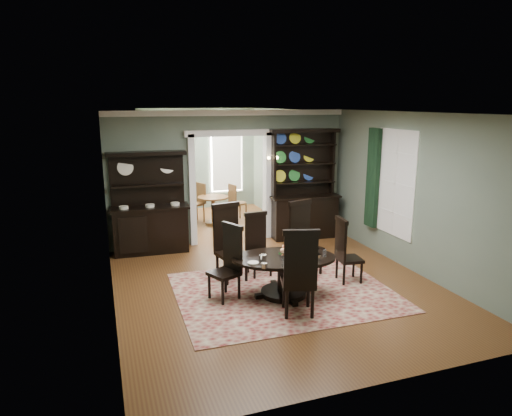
{
  "coord_description": "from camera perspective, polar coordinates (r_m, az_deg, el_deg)",
  "views": [
    {
      "loc": [
        -2.81,
        -6.94,
        3.18
      ],
      "look_at": [
        -0.21,
        0.6,
        1.32
      ],
      "focal_mm": 32.0,
      "sensor_mm": 36.0,
      "label": 1
    }
  ],
  "objects": [
    {
      "name": "room",
      "position": [
        7.69,
        2.81,
        1.1
      ],
      "size": [
        5.51,
        6.01,
        3.01
      ],
      "color": "brown",
      "rests_on": "ground"
    },
    {
      "name": "parlor",
      "position": [
        12.89,
        -6.32,
        5.65
      ],
      "size": [
        3.51,
        3.5,
        3.01
      ],
      "color": "brown",
      "rests_on": "ground"
    },
    {
      "name": "doorway_trim",
      "position": [
        10.45,
        -3.23,
        4.52
      ],
      "size": [
        2.08,
        0.25,
        2.57
      ],
      "color": "white",
      "rests_on": "floor"
    },
    {
      "name": "right_window",
      "position": [
        9.73,
        15.73,
        3.3
      ],
      "size": [
        0.15,
        1.47,
        2.12
      ],
      "color": "white",
      "rests_on": "wall_right"
    },
    {
      "name": "wall_sconce",
      "position": [
        10.56,
        1.97,
        6.12
      ],
      "size": [
        0.27,
        0.21,
        0.21
      ],
      "color": "#AE952E",
      "rests_on": "back_wall_right"
    },
    {
      "name": "rug",
      "position": [
        7.95,
        3.5,
        -10.41
      ],
      "size": [
        3.66,
        2.92,
        0.01
      ],
      "primitive_type": "cube",
      "rotation": [
        0.0,
        0.0,
        -0.02
      ],
      "color": "maroon",
      "rests_on": "floor"
    },
    {
      "name": "dining_table",
      "position": [
        7.66,
        3.51,
        -7.57
      ],
      "size": [
        1.92,
        1.9,
        0.68
      ],
      "rotation": [
        0.0,
        0.0,
        -0.21
      ],
      "color": "black",
      "rests_on": "rug"
    },
    {
      "name": "centerpiece",
      "position": [
        7.6,
        3.89,
        -5.55
      ],
      "size": [
        1.38,
        0.89,
        0.23
      ],
      "color": "silver",
      "rests_on": "dining_table"
    },
    {
      "name": "chair_far_left",
      "position": [
        8.32,
        -3.47,
        -3.97
      ],
      "size": [
        0.6,
        0.58,
        1.4
      ],
      "rotation": [
        0.0,
        0.0,
        3.34
      ],
      "color": "black",
      "rests_on": "rug"
    },
    {
      "name": "chair_far_mid",
      "position": [
        8.57,
        0.16,
        -4.24
      ],
      "size": [
        0.46,
        0.44,
        1.18
      ],
      "rotation": [
        0.0,
        0.0,
        3.2
      ],
      "color": "black",
      "rests_on": "rug"
    },
    {
      "name": "chair_far_right",
      "position": [
        8.64,
        5.86,
        -3.41
      ],
      "size": [
        0.63,
        0.62,
        1.39
      ],
      "rotation": [
        0.0,
        0.0,
        3.44
      ],
      "color": "black",
      "rests_on": "rug"
    },
    {
      "name": "chair_end_left",
      "position": [
        7.53,
        -3.42,
        -6.46
      ],
      "size": [
        0.59,
        0.6,
        1.25
      ],
      "rotation": [
        0.0,
        0.0,
        1.99
      ],
      "color": "black",
      "rests_on": "rug"
    },
    {
      "name": "chair_end_right",
      "position": [
        8.3,
        11.02,
        -5.02
      ],
      "size": [
        0.46,
        0.48,
        1.19
      ],
      "rotation": [
        0.0,
        0.0,
        -1.68
      ],
      "color": "black",
      "rests_on": "rug"
    },
    {
      "name": "chair_near",
      "position": [
        6.84,
        5.47,
        -7.85
      ],
      "size": [
        0.63,
        0.62,
        1.4
      ],
      "rotation": [
        0.0,
        0.0,
        -0.28
      ],
      "color": "black",
      "rests_on": "rug"
    },
    {
      "name": "sideboard",
      "position": [
        10.03,
        -13.11,
        -1.19
      ],
      "size": [
        1.67,
        0.66,
        2.17
      ],
      "rotation": [
        0.0,
        0.0,
        -0.05
      ],
      "color": "black",
      "rests_on": "floor"
    },
    {
      "name": "welsh_dresser",
      "position": [
        10.9,
        5.95,
        1.17
      ],
      "size": [
        1.69,
        0.74,
        2.57
      ],
      "rotation": [
        0.0,
        0.0,
        -0.08
      ],
      "color": "black",
      "rests_on": "floor"
    },
    {
      "name": "parlor_table",
      "position": [
        12.1,
        -5.38,
        0.23
      ],
      "size": [
        0.81,
        0.81,
        0.75
      ],
      "color": "brown",
      "rests_on": "parlor_floor"
    },
    {
      "name": "parlor_chair_left",
      "position": [
        12.4,
        -7.29,
        0.84
      ],
      "size": [
        0.5,
        0.49,
        1.05
      ],
      "rotation": [
        0.0,
        0.0,
        2.0
      ],
      "color": "brown",
      "rests_on": "parlor_floor"
    },
    {
      "name": "parlor_chair_right",
      "position": [
        12.4,
        -2.5,
        0.86
      ],
      "size": [
        0.47,
        0.46,
        1.02
      ],
      "rotation": [
        0.0,
        0.0,
        -1.29
      ],
      "color": "brown",
      "rests_on": "parlor_floor"
    }
  ]
}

